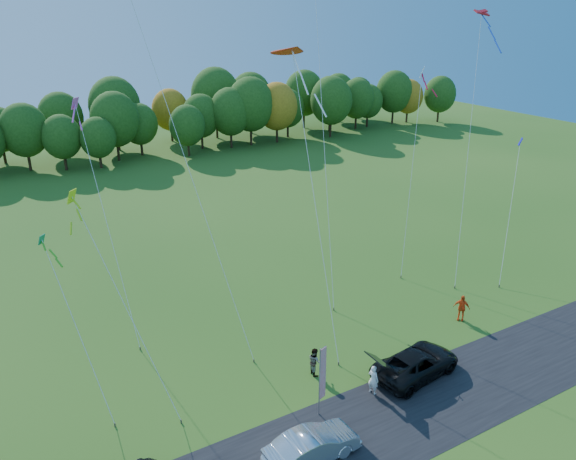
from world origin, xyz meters
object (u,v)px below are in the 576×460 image
black_suv (416,363)px  feather_flag (322,373)px  person_east (461,308)px  silver_sedan (312,446)px

black_suv → feather_flag: bearing=82.4°
black_suv → person_east: size_ratio=3.01×
silver_sedan → person_east: 16.25m
black_suv → feather_flag: 6.62m
black_suv → feather_flag: (-6.41, 0.03, 1.66)m
black_suv → person_east: bearing=-73.0°
silver_sedan → person_east: bearing=-71.8°
person_east → feather_flag: (-13.15, -3.02, 1.51)m
black_suv → person_east: (6.74, 3.05, 0.15)m
black_suv → silver_sedan: (-8.55, -2.46, -0.01)m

